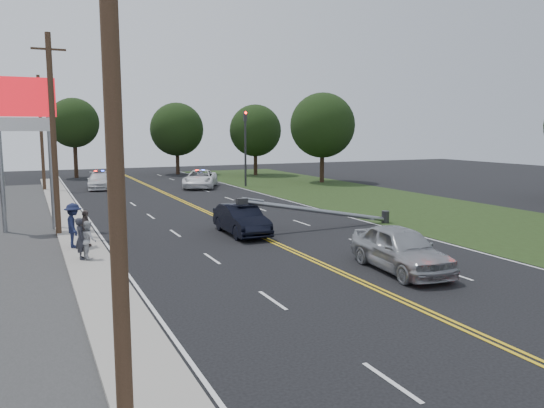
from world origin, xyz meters
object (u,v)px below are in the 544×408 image
pylon_sign (23,117)px  traffic_signal (245,142)px  bystander_d (85,229)px  bystander_a (81,238)px  utility_pole_far (41,133)px  bystander_b (88,240)px  emergency_b (100,181)px  fallen_streetlight (327,212)px  utility_pole_mid (53,135)px  waiting_sedan (401,249)px  bystander_c (74,225)px  utility_pole_near (114,145)px  crashed_sedan (241,220)px  emergency_a (200,179)px

pylon_sign → traffic_signal: size_ratio=1.13×
bystander_d → bystander_a: bearing=-162.3°
utility_pole_far → bystander_b: (0.81, -28.32, -4.18)m
pylon_sign → emergency_b: size_ratio=1.58×
pylon_sign → fallen_streetlight: (14.69, -6.00, -5.08)m
utility_pole_mid → waiting_sedan: (11.39, -12.82, -4.23)m
bystander_c → bystander_d: bystander_c is taller
utility_pole_near → bystander_c: bearing=88.4°
emergency_b → bystander_b: 28.04m
fallen_streetlight → crashed_sedan: 4.87m
utility_pole_near → emergency_a: 41.09m
fallen_streetlight → utility_pole_mid: 14.58m
utility_pole_near → utility_pole_mid: 20.00m
bystander_a → bystander_b: 0.29m
utility_pole_far → emergency_b: 6.36m
bystander_c → bystander_a: bearing=-178.1°
utility_pole_near → bystander_b: size_ratio=6.42×
utility_pole_near → utility_pole_mid: size_ratio=1.00×
utility_pole_mid → fallen_streetlight: bearing=-16.6°
emergency_b → bystander_c: (-4.16, -25.33, 0.38)m
waiting_sedan → bystander_b: waiting_sedan is taller
bystander_a → pylon_sign: bearing=12.3°
fallen_streetlight → emergency_b: size_ratio=1.84×
crashed_sedan → fallen_streetlight: bearing=-2.7°
emergency_a → bystander_c: (-12.78, -22.54, 0.29)m
emergency_a → bystander_d: bearing=-94.4°
waiting_sedan → emergency_b: (-6.78, 34.29, -0.12)m
utility_pole_near → utility_pole_far: size_ratio=1.00×
utility_pole_near → utility_pole_far: same height
utility_pole_mid → utility_pole_near: bearing=-90.0°
emergency_a → bystander_b: bystander_b is taller
emergency_a → utility_pole_far: bearing=-170.0°
fallen_streetlight → bystander_c: bystander_c is taller
emergency_b → bystander_a: (-4.08, -27.73, 0.23)m
emergency_b → bystander_b: (-3.79, -27.78, 0.16)m
bystander_c → waiting_sedan: bearing=-129.3°
bystander_c → bystander_d: bearing=-98.5°
traffic_signal → waiting_sedan: traffic_signal is taller
utility_pole_far → emergency_b: utility_pole_far is taller
traffic_signal → fallen_streetlight: size_ratio=0.75×
waiting_sedan → bystander_a: bearing=154.6°
fallen_streetlight → bystander_c: bearing=179.4°
waiting_sedan → bystander_a: (-10.86, 6.56, 0.11)m
waiting_sedan → bystander_c: size_ratio=2.53×
fallen_streetlight → bystander_a: (-12.85, -2.26, 0.05)m
pylon_sign → utility_pole_mid: utility_pole_mid is taller
waiting_sedan → emergency_a: 31.54m
bystander_b → crashed_sedan: bearing=-78.1°
utility_pole_far → emergency_a: 14.29m
waiting_sedan → bystander_b: size_ratio=3.23×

